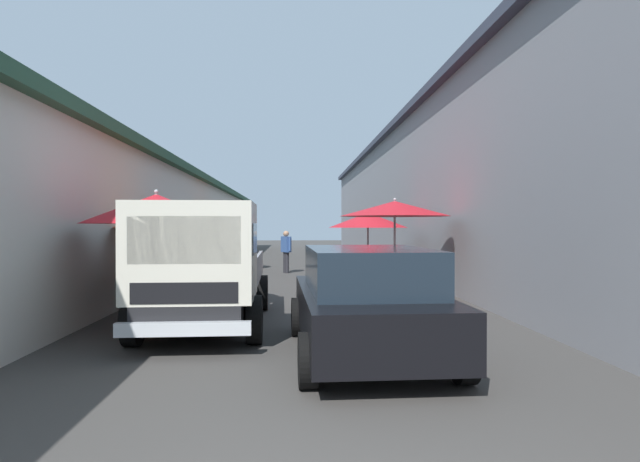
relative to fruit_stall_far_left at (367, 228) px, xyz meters
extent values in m
plane|color=#3D3A38|center=(-0.37, 2.09, -1.66)|extent=(90.00, 90.00, 0.00)
cube|color=beige|center=(1.88, 9.38, 0.09)|extent=(49.50, 7.00, 3.50)
cube|color=#284C38|center=(1.88, 9.38, 1.96)|extent=(49.80, 7.50, 0.24)
cube|color=gray|center=(1.88, -5.19, 1.10)|extent=(49.50, 7.00, 5.52)
cube|color=#383D4C|center=(1.88, -5.19, 3.98)|extent=(49.80, 7.50, 0.24)
cylinder|color=#9E9EA3|center=(-0.02, -0.03, -0.59)|extent=(0.06, 0.06, 2.15)
cone|color=red|center=(-0.02, -0.03, 0.25)|extent=(2.46, 2.46, 0.47)
sphere|color=#9E9EA3|center=(-0.02, -0.03, 0.53)|extent=(0.07, 0.07, 0.07)
cube|color=#9E7547|center=(0.08, 0.17, -1.26)|extent=(0.94, 0.75, 0.80)
sphere|color=orange|center=(0.41, 0.42, -0.82)|extent=(0.09, 0.09, 0.09)
sphere|color=orange|center=(0.01, 0.15, -0.82)|extent=(0.09, 0.09, 0.09)
sphere|color=orange|center=(-0.16, -0.07, -0.82)|extent=(0.09, 0.09, 0.09)
sphere|color=orange|center=(0.16, 0.13, -0.76)|extent=(0.09, 0.09, 0.09)
cylinder|color=#9E9EA3|center=(-7.40, 4.55, -0.53)|extent=(0.06, 0.06, 2.26)
cone|color=red|center=(-7.40, 4.55, 0.36)|extent=(2.39, 2.39, 0.49)
sphere|color=#9E9EA3|center=(-7.40, 4.55, 0.64)|extent=(0.07, 0.07, 0.07)
cube|color=olive|center=(-7.34, 4.68, -1.28)|extent=(0.72, 0.73, 0.77)
sphere|color=orange|center=(-7.21, 4.55, -0.85)|extent=(0.09, 0.09, 0.09)
sphere|color=orange|center=(-7.48, 4.47, -0.85)|extent=(0.09, 0.09, 0.09)
sphere|color=orange|center=(-7.15, 4.47, -0.85)|extent=(0.09, 0.09, 0.09)
sphere|color=orange|center=(-7.27, 4.50, -0.79)|extent=(0.09, 0.09, 0.09)
sphere|color=orange|center=(-7.32, 4.46, -0.85)|extent=(0.09, 0.09, 0.09)
sphere|color=orange|center=(-7.34, 4.90, -0.85)|extent=(0.09, 0.09, 0.09)
cylinder|color=#9E9EA3|center=(4.37, 4.95, -0.61)|extent=(0.06, 0.06, 2.11)
cone|color=#D84C14|center=(4.37, 4.95, 0.24)|extent=(2.15, 2.15, 0.41)
sphere|color=#9E9EA3|center=(4.37, 4.95, 0.49)|extent=(0.07, 0.07, 0.07)
cube|color=brown|center=(4.52, 4.82, -1.28)|extent=(0.93, 0.71, 0.76)
sphere|color=orange|center=(4.25, 4.80, -0.86)|extent=(0.09, 0.09, 0.09)
sphere|color=orange|center=(4.57, 4.84, -0.80)|extent=(0.09, 0.09, 0.09)
sphere|color=orange|center=(4.34, 5.01, -0.86)|extent=(0.09, 0.09, 0.09)
cylinder|color=#9E9EA3|center=(-3.63, -0.16, -0.49)|extent=(0.06, 0.06, 2.34)
cone|color=red|center=(-3.63, -0.16, 0.49)|extent=(2.67, 2.67, 0.37)
sphere|color=#9E9EA3|center=(-3.63, -0.16, 0.72)|extent=(0.07, 0.07, 0.07)
cube|color=#9E7547|center=(-3.61, -0.17, -1.25)|extent=(0.81, 0.75, 0.82)
sphere|color=orange|center=(-3.56, 0.04, -0.80)|extent=(0.09, 0.09, 0.09)
sphere|color=orange|center=(-3.60, -0.42, -0.80)|extent=(0.09, 0.09, 0.09)
sphere|color=orange|center=(-3.82, -0.34, -0.80)|extent=(0.09, 0.09, 0.09)
sphere|color=orange|center=(-3.72, -0.04, -0.80)|extent=(0.09, 0.09, 0.09)
cylinder|color=#9E9EA3|center=(-5.17, 4.59, -0.60)|extent=(0.06, 0.06, 2.12)
cone|color=#D84C14|center=(-5.17, 4.59, 0.25)|extent=(2.72, 2.72, 0.41)
sphere|color=#9E9EA3|center=(-5.17, 4.59, 0.50)|extent=(0.07, 0.07, 0.07)
cube|color=brown|center=(-4.98, 4.65, -1.24)|extent=(0.70, 0.76, 0.85)
sphere|color=orange|center=(-4.92, 4.90, -0.77)|extent=(0.09, 0.09, 0.09)
sphere|color=orange|center=(-4.92, 4.84, -0.77)|extent=(0.09, 0.09, 0.09)
sphere|color=orange|center=(-5.18, 4.74, -0.77)|extent=(0.09, 0.09, 0.09)
sphere|color=orange|center=(-5.01, 4.87, -0.77)|extent=(0.09, 0.09, 0.09)
sphere|color=orange|center=(-4.77, 4.66, -0.72)|extent=(0.09, 0.09, 0.09)
sphere|color=orange|center=(-4.79, 4.70, -0.77)|extent=(0.09, 0.09, 0.09)
cube|color=black|center=(-9.15, 1.32, -1.09)|extent=(3.95, 1.84, 0.64)
cube|color=#19232D|center=(-9.30, 1.32, -0.49)|extent=(2.39, 1.59, 0.56)
cube|color=black|center=(-7.24, 1.38, -1.31)|extent=(0.15, 1.65, 0.20)
cube|color=silver|center=(-7.24, 1.97, -1.03)|extent=(0.07, 0.24, 0.14)
cube|color=silver|center=(-7.20, 0.80, -1.03)|extent=(0.07, 0.24, 0.14)
cylinder|color=black|center=(-7.85, 2.22, -1.36)|extent=(0.61, 0.22, 0.60)
cylinder|color=black|center=(-7.80, 0.50, -1.36)|extent=(0.61, 0.22, 0.60)
cylinder|color=black|center=(-10.50, 2.14, -1.36)|extent=(0.61, 0.22, 0.60)
cylinder|color=black|center=(-10.45, 0.42, -1.36)|extent=(0.61, 0.22, 0.60)
cube|color=black|center=(-6.78, 3.78, -1.16)|extent=(4.83, 1.58, 0.36)
cube|color=beige|center=(-8.42, 3.74, -0.28)|extent=(1.58, 1.78, 1.40)
cube|color=#19232D|center=(-9.15, 3.72, -0.11)|extent=(0.09, 1.47, 0.63)
cube|color=#19232D|center=(-8.42, 3.74, -0.11)|extent=(1.08, 1.80, 0.45)
cube|color=black|center=(-9.16, 3.72, -0.80)|extent=(0.09, 1.40, 0.28)
cube|color=silver|center=(-9.24, 3.72, -1.26)|extent=(0.16, 1.75, 0.18)
cube|color=gray|center=(-5.95, 2.97, -0.73)|extent=(3.16, 0.13, 0.50)
cube|color=gray|center=(-5.98, 4.62, -0.73)|extent=(3.16, 0.13, 0.50)
cube|color=gray|center=(-4.41, 3.83, -0.73)|extent=(0.10, 1.65, 0.50)
cylinder|color=black|center=(-8.40, 2.87, -1.30)|extent=(0.72, 0.24, 0.72)
cylinder|color=black|center=(-8.44, 4.61, -1.30)|extent=(0.72, 0.24, 0.72)
cylinder|color=black|center=(-5.32, 2.94, -1.30)|extent=(0.72, 0.24, 0.72)
cylinder|color=black|center=(-5.36, 4.69, -1.30)|extent=(0.72, 0.24, 0.72)
cylinder|color=#232328|center=(3.03, 2.60, -1.28)|extent=(0.14, 0.14, 0.77)
cylinder|color=#232328|center=(2.89, 2.52, -1.28)|extent=(0.14, 0.14, 0.77)
cube|color=#33518C|center=(2.96, 2.56, -0.61)|extent=(0.49, 0.39, 0.57)
sphere|color=#A57A5B|center=(2.96, 2.56, -0.22)|extent=(0.21, 0.21, 0.21)
cylinder|color=#33518C|center=(3.20, 2.69, -0.58)|extent=(0.08, 0.08, 0.52)
cylinder|color=#33518C|center=(2.72, 2.42, -0.58)|extent=(0.08, 0.08, 0.52)
cylinder|color=#665B4C|center=(1.29, 4.96, -1.27)|extent=(0.14, 0.14, 0.78)
cylinder|color=#665B4C|center=(1.19, 4.83, -1.27)|extent=(0.14, 0.14, 0.78)
cube|color=#4C8C59|center=(1.24, 4.89, -0.58)|extent=(0.44, 0.48, 0.59)
sphere|color=tan|center=(1.24, 4.89, -0.18)|extent=(0.22, 0.22, 0.22)
cylinder|color=#4C8C59|center=(1.41, 5.11, -0.55)|extent=(0.08, 0.08, 0.53)
cylinder|color=#4C8C59|center=(1.07, 4.67, -0.55)|extent=(0.08, 0.08, 0.53)
cylinder|color=black|center=(-6.61, 0.05, -1.44)|extent=(0.45, 0.13, 0.44)
cylinder|color=black|center=(-7.86, 0.17, -1.44)|extent=(0.45, 0.15, 0.44)
cube|color=#3359A5|center=(-7.29, 0.11, -1.39)|extent=(0.92, 0.36, 0.08)
ellipsoid|color=black|center=(-7.59, 0.14, -1.02)|extent=(0.58, 0.31, 0.20)
cube|color=#3359A5|center=(-6.66, 0.05, -0.99)|extent=(0.17, 0.33, 0.56)
cylinder|color=silver|center=(-6.73, 0.06, -0.89)|extent=(0.28, 0.09, 0.68)
cylinder|color=black|center=(-6.81, 0.07, -0.54)|extent=(0.55, 0.09, 0.04)
cylinder|color=red|center=(-5.92, 0.26, -1.24)|extent=(0.30, 0.30, 0.03)
cylinder|color=red|center=(-5.81, 0.26, -1.45)|extent=(0.04, 0.04, 0.42)
cylinder|color=red|center=(-5.92, 0.37, -1.45)|extent=(0.04, 0.04, 0.42)
cylinder|color=red|center=(-6.03, 0.26, -1.45)|extent=(0.04, 0.04, 0.42)
cylinder|color=red|center=(-5.92, 0.15, -1.45)|extent=(0.04, 0.04, 0.42)
camera|label=1|loc=(-16.03, 2.30, 0.09)|focal=29.04mm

